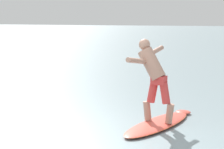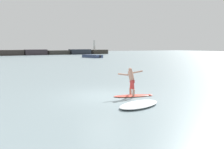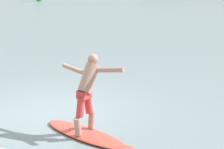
{
  "view_description": "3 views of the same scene",
  "coord_description": "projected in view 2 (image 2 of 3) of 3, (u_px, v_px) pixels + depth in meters",
  "views": [
    {
      "loc": [
        -5.28,
        -2.44,
        2.0
      ],
      "look_at": [
        1.19,
        -0.05,
        0.96
      ],
      "focal_mm": 60.0,
      "sensor_mm": 36.0,
      "label": 1
    },
    {
      "loc": [
        -5.11,
        -11.31,
        2.88
      ],
      "look_at": [
        1.01,
        0.88,
        1.08
      ],
      "focal_mm": 35.0,
      "sensor_mm": 36.0,
      "label": 2
    },
    {
      "loc": [
        4.93,
        -6.97,
        3.07
      ],
      "look_at": [
        1.14,
        0.91,
        0.82
      ],
      "focal_mm": 60.0,
      "sensor_mm": 36.0,
      "label": 3
    }
  ],
  "objects": [
    {
      "name": "rock_jetty_breakwater",
      "position": [
        33.0,
        52.0,
        69.13
      ],
      "size": [
        50.66,
        4.76,
        4.94
      ],
      "color": "#26292A",
      "rests_on": "ground"
    },
    {
      "name": "wave_foam_at_tail",
      "position": [
        139.0,
        104.0,
        10.46
      ],
      "size": [
        2.53,
        1.65,
        0.17
      ],
      "color": "white",
      "rests_on": "ground"
    },
    {
      "name": "surfboard",
      "position": [
        133.0,
        96.0,
        12.5
      ],
      "size": [
        2.33,
        1.15,
        0.22
      ],
      "color": "#DE5243",
      "rests_on": "ground"
    },
    {
      "name": "surfer",
      "position": [
        131.0,
        79.0,
        12.48
      ],
      "size": [
        1.52,
        0.75,
        1.55
      ],
      "color": "tan",
      "rests_on": "surfboard"
    },
    {
      "name": "ground_plane",
      "position": [
        103.0,
        96.0,
        12.67
      ],
      "size": [
        200.0,
        200.0,
        0.0
      ],
      "primitive_type": "plane",
      "color": "gray"
    },
    {
      "name": "fishing_boat_near_jetty",
      "position": [
        92.0,
        56.0,
        54.09
      ],
      "size": [
        4.04,
        6.26,
        0.69
      ],
      "color": "#38486F",
      "rests_on": "ground"
    }
  ]
}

